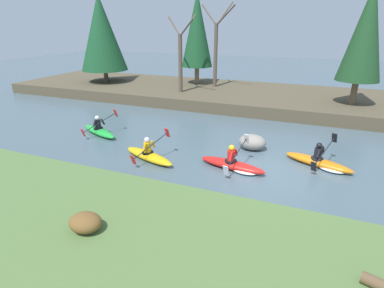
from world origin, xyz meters
TOP-DOWN VIEW (x-y plane):
  - ground_plane at (0.00, 0.00)m, footprint 90.00×90.00m
  - riverbank_far at (0.00, 10.98)m, footprint 44.00×8.44m
  - conifer_tree_far_left at (-15.26, 10.49)m, footprint 3.77×3.77m
  - conifer_tree_left at (-7.75, 12.52)m, footprint 2.46×2.46m
  - conifer_tree_mid_left at (3.56, 9.55)m, footprint 2.45×2.45m
  - bare_tree_upstream at (-7.63, 9.04)m, footprint 2.93×2.89m
  - bare_tree_mid_upstream at (-5.95, 11.87)m, footprint 3.41×3.37m
  - shrub_clump_nearest at (-3.68, -6.03)m, footprint 0.85×0.70m
  - kayaker_lead at (1.87, 1.15)m, footprint 2.74×2.00m
  - kayaker_middle at (-1.28, -0.34)m, footprint 2.80×2.07m
  - kayaker_trailing at (-4.84, -0.79)m, footprint 2.75×2.01m
  - kayaker_far_back at (-8.77, 1.01)m, footprint 2.72×1.98m
  - boulder_midstream at (-1.04, 1.98)m, footprint 1.23×0.96m

SIDE VIEW (x-z plane):
  - ground_plane at x=0.00m, z-range 0.00..0.00m
  - kayaker_lead at x=1.87m, z-range -0.40..0.80m
  - kayaker_middle at x=-1.28m, z-range -0.40..0.80m
  - kayaker_trailing at x=-4.84m, z-range -0.38..0.82m
  - kayaker_far_back at x=-8.77m, z-range -0.38..0.82m
  - boulder_midstream at x=-1.04m, z-range 0.00..0.70m
  - riverbank_far at x=0.00m, z-range 0.00..0.76m
  - shrub_clump_nearest at x=-3.68m, z-range 0.52..0.98m
  - bare_tree_upstream at x=-7.63m, z-range 0.61..5.87m
  - bare_tree_mid_upstream at x=-5.95m, z-range 0.58..6.76m
  - conifer_tree_far_left at x=-15.26m, z-range 1.24..8.11m
  - conifer_tree_mid_left at x=3.56m, z-range 1.46..8.35m
  - conifer_tree_left at x=-7.75m, z-range 1.43..8.39m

